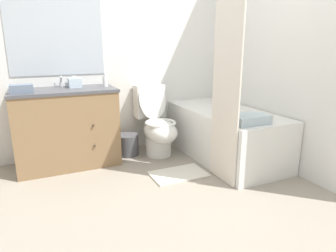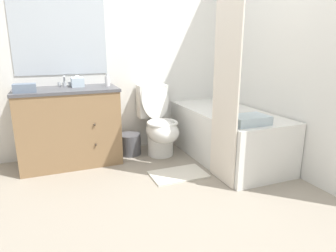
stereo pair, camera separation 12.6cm
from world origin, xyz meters
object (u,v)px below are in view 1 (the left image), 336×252
Objects in this scene: toilet at (157,125)px; bathtub at (224,134)px; wastebasket at (127,145)px; vanity_cabinet at (67,127)px; sink_faucet at (61,83)px; bath_towel_folded at (249,119)px; hand_towel_folded at (22,89)px; soap_dispenser at (105,81)px; bath_mat at (178,174)px; tissue_box at (75,82)px.

toilet is 0.58× the size of bathtub.
toilet is at bearing -18.90° from wastebasket.
sink_faucet reaches higher than vanity_cabinet.
vanity_cabinet is at bearing 144.67° from bath_towel_folded.
wastebasket is at bearing 8.78° from hand_towel_folded.
bath_towel_folded is at bearing -62.15° from toilet.
toilet is 2.53× the size of bath_towel_folded.
vanity_cabinet is at bearing -90.00° from sink_faucet.
toilet reaches higher than bathtub.
bathtub is 1.14m from wastebasket.
soap_dispenser reaches higher than bath_mat.
hand_towel_folded reaches higher than bath_mat.
bath_towel_folded reaches higher than bath_mat.
tissue_box is 0.56m from hand_towel_folded.
bath_mat is at bearing -37.95° from vanity_cabinet.
toilet reaches higher than bath_towel_folded.
hand_towel_folded is (-1.05, -0.16, 0.75)m from wastebasket.
soap_dispenser reaches higher than vanity_cabinet.
hand_towel_folded is at bearing -160.01° from vanity_cabinet.
bath_mat is (-0.56, 0.33, -0.59)m from bath_towel_folded.
soap_dispenser is 0.38× the size of bath_towel_folded.
soap_dispenser reaches higher than sink_faucet.
soap_dispenser is (-0.56, 0.11, 0.53)m from toilet.
wastebasket is 1.96× the size of soap_dispenser.
wastebasket is at bearing 152.28° from bathtub.
toilet is at bearing -5.19° from vanity_cabinet.
bath_towel_folded reaches higher than wastebasket.
tissue_box is (-0.54, 0.06, 0.76)m from wastebasket.
wastebasket is (0.67, 0.02, -0.30)m from vanity_cabinet.
vanity_cabinet reaches higher than bathtub.
toilet is 1.14m from bath_towel_folded.
vanity_cabinet is 7.78× the size of soap_dispenser.
sink_faucet is at bearing 158.49° from soap_dispenser.
bath_mat is (-0.71, -0.25, -0.27)m from bathtub.
bath_towel_folded is 0.88m from bath_mat.
sink_faucet is at bearing 40.77° from hand_towel_folded.
hand_towel_folded is at bearing -171.22° from wastebasket.
bath_towel_folded is at bearing -104.18° from bathtub.
sink_faucet is 0.54× the size of wastebasket.
tissue_box reaches higher than bathtub.
toilet reaches higher than wastebasket.
wastebasket is 0.80m from soap_dispenser.
bath_towel_folded is (1.90, -0.94, -0.27)m from hand_towel_folded.
toilet is (1.00, -0.28, -0.51)m from sink_faucet.
bathtub is at bearing -16.78° from vanity_cabinet.
toilet is at bearing -15.68° from sink_faucet.
hand_towel_folded reaches higher than toilet.
toilet is 0.74m from bath_mat.
bath_mat is (0.96, -0.94, -0.86)m from sink_faucet.
bath_mat is at bearing -44.36° from sink_faucet.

